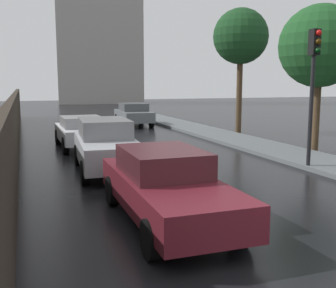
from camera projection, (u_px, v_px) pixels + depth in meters
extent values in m
cube|color=slate|center=(134.00, 116.00, 25.17)|extent=(1.89, 4.20, 0.60)
cube|color=#494D50|center=(134.00, 107.00, 25.06)|extent=(1.59, 2.04, 0.46)
cylinder|color=black|center=(117.00, 119.00, 26.27)|extent=(0.25, 0.65, 0.64)
cylinder|color=black|center=(141.00, 118.00, 26.73)|extent=(0.25, 0.65, 0.64)
cylinder|color=black|center=(125.00, 123.00, 23.70)|extent=(0.25, 0.65, 0.64)
cylinder|color=black|center=(151.00, 122.00, 24.15)|extent=(0.25, 0.65, 0.64)
cube|color=maroon|center=(167.00, 192.00, 7.67)|extent=(1.64, 4.47, 0.58)
cube|color=#461C22|center=(162.00, 161.00, 7.82)|extent=(1.43, 1.93, 0.49)
cylinder|color=black|center=(239.00, 228.00, 6.58)|extent=(0.22, 0.63, 0.63)
cylinder|color=black|center=(152.00, 239.00, 6.10)|extent=(0.22, 0.63, 0.63)
cylinder|color=black|center=(176.00, 185.00, 9.33)|extent=(0.22, 0.63, 0.63)
cylinder|color=black|center=(112.00, 191.00, 8.85)|extent=(0.22, 0.63, 0.63)
cube|color=silver|center=(81.00, 133.00, 16.61)|extent=(1.84, 3.91, 0.55)
cube|color=gray|center=(82.00, 122.00, 16.38)|extent=(1.58, 1.93, 0.41)
cylinder|color=black|center=(108.00, 143.00, 15.75)|extent=(0.23, 0.65, 0.64)
cylinder|color=black|center=(65.00, 145.00, 15.19)|extent=(0.23, 0.65, 0.64)
cylinder|color=black|center=(95.00, 135.00, 18.11)|extent=(0.23, 0.65, 0.64)
cylinder|color=black|center=(58.00, 137.00, 17.55)|extent=(0.23, 0.65, 0.64)
cube|color=#B2B5BA|center=(106.00, 150.00, 12.11)|extent=(1.88, 4.35, 0.69)
cube|color=gray|center=(104.00, 128.00, 12.32)|extent=(1.55, 2.25, 0.54)
cylinder|color=black|center=(141.00, 169.00, 11.03)|extent=(0.26, 0.65, 0.63)
cylinder|color=black|center=(85.00, 172.00, 10.62)|extent=(0.26, 0.65, 0.63)
cylinder|color=black|center=(123.00, 152.00, 13.70)|extent=(0.26, 0.65, 0.63)
cylinder|color=black|center=(78.00, 154.00, 13.29)|extent=(0.26, 0.65, 0.63)
cylinder|color=black|center=(311.00, 111.00, 12.18)|extent=(0.12, 0.12, 3.30)
cube|color=black|center=(314.00, 42.00, 11.87)|extent=(0.26, 0.26, 0.75)
sphere|color=red|center=(319.00, 33.00, 11.68)|extent=(0.17, 0.17, 0.17)
sphere|color=#392405|center=(318.00, 42.00, 11.71)|extent=(0.17, 0.17, 0.17)
sphere|color=black|center=(318.00, 50.00, 11.75)|extent=(0.17, 0.17, 0.17)
cylinder|color=#4C3823|center=(239.00, 95.00, 21.19)|extent=(0.30, 0.30, 4.00)
sphere|color=#19421E|center=(241.00, 36.00, 20.75)|extent=(2.82, 2.82, 2.82)
cylinder|color=#4C3823|center=(316.00, 114.00, 15.43)|extent=(0.26, 0.26, 2.92)
sphere|color=#1E5123|center=(320.00, 46.00, 15.06)|extent=(3.05, 3.05, 3.05)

